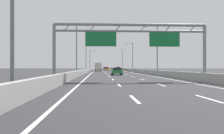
{
  "coord_description": "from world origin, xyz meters",
  "views": [
    {
      "loc": [
        -3.51,
        0.85,
        1.56
      ],
      "look_at": [
        1.15,
        87.28,
        1.45
      ],
      "focal_mm": 39.33,
      "sensor_mm": 36.0,
      "label": 1
    }
  ],
  "objects": [
    {
      "name": "lane_dash_left_9",
      "position": [
        -1.8,
        84.5,
        0.01
      ],
      "size": [
        0.16,
        3.0,
        0.01
      ],
      "primitive_type": "cube",
      "color": "white",
      "rests_on": "ground_plane"
    },
    {
      "name": "lane_dash_right_15",
      "position": [
        1.8,
        138.5,
        0.01
      ],
      "size": [
        0.16,
        3.0,
        0.01
      ],
      "primitive_type": "cube",
      "color": "white",
      "rests_on": "ground_plane"
    },
    {
      "name": "ground_plane",
      "position": [
        0.0,
        100.0,
        0.0
      ],
      "size": [
        260.0,
        260.0,
        0.0
      ],
      "primitive_type": "plane",
      "color": "#2D2D30"
    },
    {
      "name": "lane_dash_left_15",
      "position": [
        -1.8,
        138.5,
        0.01
      ],
      "size": [
        0.16,
        3.0,
        0.01
      ],
      "primitive_type": "cube",
      "color": "white",
      "rests_on": "ground_plane"
    },
    {
      "name": "lane_dash_left_2",
      "position": [
        -1.8,
        21.5,
        0.01
      ],
      "size": [
        0.16,
        3.0,
        0.01
      ],
      "primitive_type": "cube",
      "color": "white",
      "rests_on": "ground_plane"
    },
    {
      "name": "streetlamp_left_far",
      "position": [
        -7.47,
        81.66,
        5.4
      ],
      "size": [
        2.58,
        0.28,
        9.5
      ],
      "color": "slate",
      "rests_on": "ground_plane"
    },
    {
      "name": "lane_dash_left_1",
      "position": [
        -1.8,
        12.5,
        0.01
      ],
      "size": [
        0.16,
        3.0,
        0.01
      ],
      "primitive_type": "cube",
      "color": "white",
      "rests_on": "ground_plane"
    },
    {
      "name": "lane_dash_right_16",
      "position": [
        1.8,
        147.5,
        0.01
      ],
      "size": [
        0.16,
        3.0,
        0.01
      ],
      "primitive_type": "cube",
      "color": "white",
      "rests_on": "ground_plane"
    },
    {
      "name": "blue_car",
      "position": [
        -0.19,
        130.21,
        0.74
      ],
      "size": [
        1.75,
        4.41,
        1.41
      ],
      "color": "#2347AD",
      "rests_on": "ground_plane"
    },
    {
      "name": "black_car",
      "position": [
        -3.67,
        120.71,
        0.76
      ],
      "size": [
        1.81,
        4.38,
        1.48
      ],
      "color": "black",
      "rests_on": "ground_plane"
    },
    {
      "name": "orange_car",
      "position": [
        -0.08,
        105.26,
        0.73
      ],
      "size": [
        1.76,
        4.4,
        1.38
      ],
      "color": "orange",
      "rests_on": "ground_plane"
    },
    {
      "name": "streetlamp_right_far",
      "position": [
        7.47,
        81.66,
        5.4
      ],
      "size": [
        2.58,
        0.28,
        9.5
      ],
      "color": "slate",
      "rests_on": "ground_plane"
    },
    {
      "name": "streetlamp_left_mid",
      "position": [
        -7.47,
        47.31,
        5.4
      ],
      "size": [
        2.58,
        0.28,
        9.5
      ],
      "color": "slate",
      "rests_on": "ground_plane"
    },
    {
      "name": "lane_dash_right_14",
      "position": [
        1.8,
        129.5,
        0.01
      ],
      "size": [
        0.16,
        3.0,
        0.01
      ],
      "primitive_type": "cube",
      "color": "white",
      "rests_on": "ground_plane"
    },
    {
      "name": "lane_dash_right_13",
      "position": [
        1.8,
        120.5,
        0.01
      ],
      "size": [
        0.16,
        3.0,
        0.01
      ],
      "primitive_type": "cube",
      "color": "white",
      "rests_on": "ground_plane"
    },
    {
      "name": "lane_dash_left_13",
      "position": [
        -1.8,
        120.5,
        0.01
      ],
      "size": [
        0.16,
        3.0,
        0.01
      ],
      "primitive_type": "cube",
      "color": "white",
      "rests_on": "ground_plane"
    },
    {
      "name": "lane_dash_right_17",
      "position": [
        1.8,
        156.5,
        0.01
      ],
      "size": [
        0.16,
        3.0,
        0.01
      ],
      "primitive_type": "cube",
      "color": "white",
      "rests_on": "ground_plane"
    },
    {
      "name": "barrier_left",
      "position": [
        -6.9,
        110.0,
        0.47
      ],
      "size": [
        0.45,
        220.0,
        0.95
      ],
      "color": "#9E9E99",
      "rests_on": "ground_plane"
    },
    {
      "name": "lane_dash_right_12",
      "position": [
        1.8,
        111.5,
        0.01
      ],
      "size": [
        0.16,
        3.0,
        0.01
      ],
      "primitive_type": "cube",
      "color": "white",
      "rests_on": "ground_plane"
    },
    {
      "name": "lane_dash_right_6",
      "position": [
        1.8,
        57.5,
        0.01
      ],
      "size": [
        0.16,
        3.0,
        0.01
      ],
      "primitive_type": "cube",
      "color": "white",
      "rests_on": "ground_plane"
    },
    {
      "name": "lane_dash_right_8",
      "position": [
        1.8,
        75.5,
        0.01
      ],
      "size": [
        0.16,
        3.0,
        0.01
      ],
      "primitive_type": "cube",
      "color": "white",
      "rests_on": "ground_plane"
    },
    {
      "name": "lane_dash_right_2",
      "position": [
        1.8,
        21.5,
        0.01
      ],
      "size": [
        0.16,
        3.0,
        0.01
      ],
      "primitive_type": "cube",
      "color": "white",
      "rests_on": "ground_plane"
    },
    {
      "name": "lane_dash_left_6",
      "position": [
        -1.8,
        57.5,
        0.01
      ],
      "size": [
        0.16,
        3.0,
        0.01
      ],
      "primitive_type": "cube",
      "color": "white",
      "rests_on": "ground_plane"
    },
    {
      "name": "lane_dash_left_17",
      "position": [
        -1.8,
        156.5,
        0.01
      ],
      "size": [
        0.16,
        3.0,
        0.01
      ],
      "primitive_type": "cube",
      "color": "white",
      "rests_on": "ground_plane"
    },
    {
      "name": "edge_line_right",
      "position": [
        5.25,
        88.0,
        0.01
      ],
      "size": [
        0.16,
        176.0,
        0.01
      ],
      "primitive_type": "cube",
      "color": "white",
      "rests_on": "ground_plane"
    },
    {
      "name": "red_car",
      "position": [
        3.65,
        92.44,
        0.77
      ],
      "size": [
        1.71,
        4.42,
        1.5
      ],
      "color": "red",
      "rests_on": "ground_plane"
    },
    {
      "name": "silver_car",
      "position": [
        -3.8,
        108.0,
        0.78
      ],
      "size": [
        1.8,
        4.3,
        1.52
      ],
      "color": "#A8ADB2",
      "rests_on": "ground_plane"
    },
    {
      "name": "lane_dash_left_12",
      "position": [
        -1.8,
        111.5,
        0.01
      ],
      "size": [
        0.16,
        3.0,
        0.01
      ],
      "primitive_type": "cube",
      "color": "white",
      "rests_on": "ground_plane"
    },
    {
      "name": "lane_dash_left_11",
      "position": [
        -1.8,
        102.5,
        0.01
      ],
      "size": [
        0.16,
        3.0,
        0.01
      ],
      "primitive_type": "cube",
      "color": "white",
      "rests_on": "ground_plane"
    },
    {
      "name": "lane_dash_left_3",
      "position": [
        -1.8,
        30.5,
        0.01
      ],
      "size": [
        0.16,
        3.0,
        0.01
      ],
      "primitive_type": "cube",
      "color": "white",
      "rests_on": "ground_plane"
    },
    {
      "name": "streetlamp_left_distant",
      "position": [
        -7.47,
        116.01,
        5.4
      ],
      "size": [
        2.58,
        0.28,
        9.5
      ],
      "color": "slate",
      "rests_on": "ground_plane"
    },
    {
      "name": "streetlamp_right_mid",
      "position": [
        7.47,
        47.31,
        5.4
      ],
      "size": [
        2.58,
        0.28,
        9.5
      ],
      "color": "slate",
      "rests_on": "ground_plane"
    },
    {
      "name": "lane_dash_right_1",
      "position": [
        1.8,
        12.5,
        0.01
      ],
      "size": [
        0.16,
        3.0,
        0.01
      ],
      "primitive_type": "cube",
      "color": "white",
      "rests_on": "ground_plane"
    },
    {
      "name": "lane_dash_left_10",
      "position": [
        -1.8,
        93.5,
        0.01
      ],
      "size": [
        0.16,
        3.0,
        0.01
      ],
      "primitive_type": "cube",
      "color": "white",
      "rests_on": "ground_plane"
    },
    {
      "name": "lane_dash_right_9",
      "position": [
        1.8,
        84.5,
        0.01
      ],
      "size": [
        0.16,
        3.0,
        0.01
      ],
      "primitive_type": "cube",
      "color": "white",
      "rests_on": "ground_plane"
    },
    {
      "name": "sign_gantry",
      "position": [
        0.06,
        27.76,
        4.84
      ],
      "size": [
        17.07,
        0.36,
        6.36
      ],
      "color": "gray",
      "rests_on": "ground_plane"
    },
    {
      "name": "lane_dash_left_4",
      "position": [
        -1.8,
        39.5,
        0.01
      ],
      "size": [
        0.16,
        3.0,
        0.01
      ],
      "primitive_type": "cube",
      "color": "white",
      "rests_on": "ground_plane"
    },
    {
      "name": "lane_dash_left_14",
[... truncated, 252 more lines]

